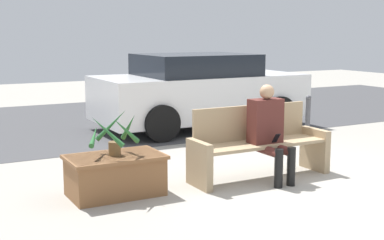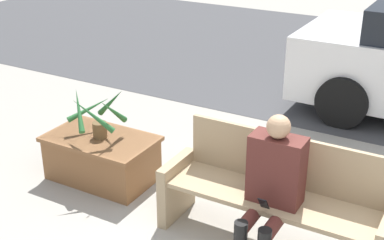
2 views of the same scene
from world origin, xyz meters
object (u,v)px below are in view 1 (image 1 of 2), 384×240
(potted_plant, at_px, (114,135))
(bollard_post, at_px, (308,114))
(bench, at_px, (258,144))
(person_seated, at_px, (269,128))
(parked_car, at_px, (199,91))
(planter_box, at_px, (115,174))

(potted_plant, bearing_deg, bollard_post, 22.12)
(bollard_post, bearing_deg, bench, -142.28)
(person_seated, distance_m, bollard_post, 3.17)
(potted_plant, xyz_separation_m, parked_car, (2.97, 3.37, 0.02))
(person_seated, height_order, bollard_post, person_seated)
(person_seated, bearing_deg, bollard_post, 40.77)
(parked_car, relative_size, bollard_post, 5.47)
(person_seated, height_order, parked_car, parked_car)
(parked_car, bearing_deg, person_seated, -105.88)
(bench, bearing_deg, planter_box, 176.17)
(planter_box, xyz_separation_m, bollard_post, (4.31, 1.75, 0.13))
(bench, distance_m, bollard_post, 3.07)
(bench, relative_size, potted_plant, 3.05)
(bench, xyz_separation_m, planter_box, (-1.88, 0.13, -0.18))
(potted_plant, relative_size, parked_car, 0.15)
(person_seated, xyz_separation_m, bollard_post, (2.39, 2.06, -0.28))
(potted_plant, height_order, bollard_post, potted_plant)
(planter_box, relative_size, potted_plant, 1.76)
(parked_car, distance_m, bollard_post, 2.13)
(planter_box, bearing_deg, potted_plant, -154.76)
(person_seated, height_order, planter_box, person_seated)
(bollard_post, bearing_deg, planter_box, -157.89)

